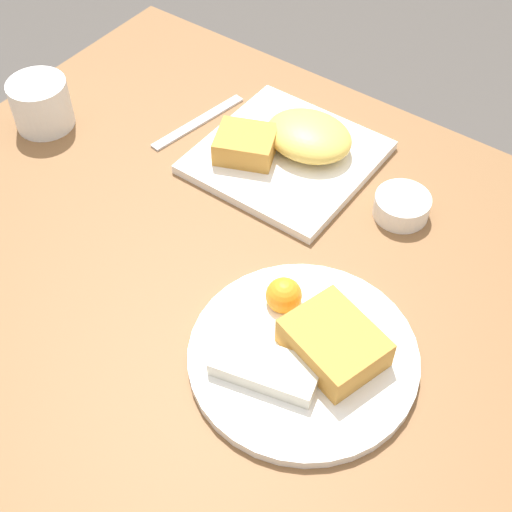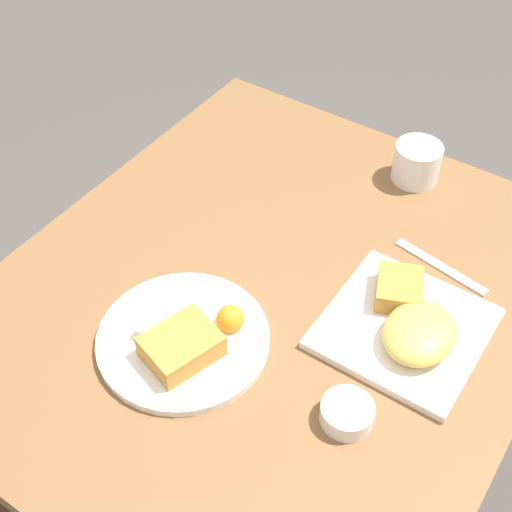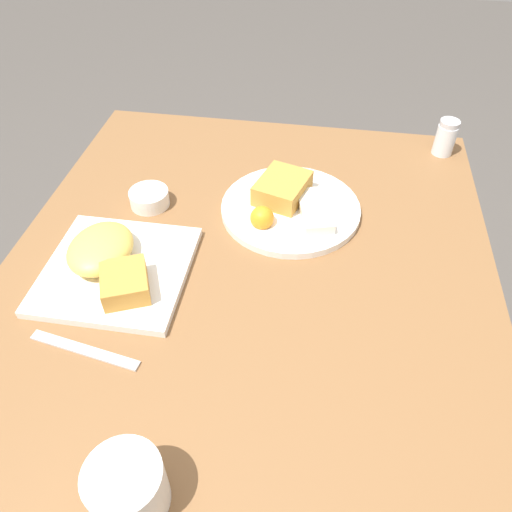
{
  "view_description": "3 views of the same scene",
  "coord_description": "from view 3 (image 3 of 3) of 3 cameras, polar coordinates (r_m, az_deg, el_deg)",
  "views": [
    {
      "loc": [
        -0.38,
        0.45,
        1.43
      ],
      "look_at": [
        -0.04,
        -0.03,
        0.75
      ],
      "focal_mm": 50.0,
      "sensor_mm": 36.0,
      "label": 1
    },
    {
      "loc": [
        -0.65,
        -0.41,
        1.61
      ],
      "look_at": [
        0.01,
        0.04,
        0.78
      ],
      "focal_mm": 50.0,
      "sensor_mm": 36.0,
      "label": 2
    },
    {
      "loc": [
        0.59,
        0.11,
        1.34
      ],
      "look_at": [
        0.01,
        0.02,
        0.76
      ],
      "focal_mm": 35.0,
      "sensor_mm": 36.0,
      "label": 3
    }
  ],
  "objects": [
    {
      "name": "ground_plane",
      "position": [
        1.46,
        -0.62,
        -21.69
      ],
      "size": [
        8.0,
        8.0,
        0.0
      ],
      "primitive_type": "plane",
      "color": "#4C4742"
    },
    {
      "name": "plate_square_near",
      "position": [
        0.86,
        -16.17,
        -0.8
      ],
      "size": [
        0.24,
        0.24,
        0.06
      ],
      "color": "white",
      "rests_on": "dining_table"
    },
    {
      "name": "salt_shaker",
      "position": [
        1.19,
        20.8,
        12.35
      ],
      "size": [
        0.04,
        0.04,
        0.08
      ],
      "color": "white",
      "rests_on": "dining_table"
    },
    {
      "name": "plate_oval_far",
      "position": [
        0.96,
        3.8,
        5.9
      ],
      "size": [
        0.27,
        0.27,
        0.05
      ],
      "color": "white",
      "rests_on": "dining_table"
    },
    {
      "name": "butter_knife",
      "position": [
        0.78,
        -19.01,
        -10.12
      ],
      "size": [
        0.05,
        0.18,
        0.0
      ],
      "rotation": [
        0.0,
        0.0,
        1.4
      ],
      "color": "silver",
      "rests_on": "dining_table"
    },
    {
      "name": "coffee_mug",
      "position": [
        0.63,
        -14.49,
        -24.26
      ],
      "size": [
        0.09,
        0.09,
        0.08
      ],
      "color": "white",
      "rests_on": "dining_table"
    },
    {
      "name": "sauce_ramekin",
      "position": [
        0.99,
        -12.1,
        6.55
      ],
      "size": [
        0.08,
        0.08,
        0.03
      ],
      "color": "white",
      "rests_on": "dining_table"
    },
    {
      "name": "dining_table",
      "position": [
        0.92,
        -0.92,
        -5.13
      ],
      "size": [
        0.98,
        0.84,
        0.73
      ],
      "color": "brown",
      "rests_on": "ground_plane"
    }
  ]
}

